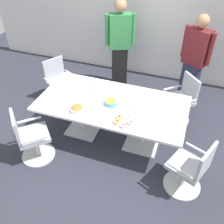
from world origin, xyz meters
TOP-DOWN VIEW (x-y plane):
  - ground_plane at (0.00, 0.00)m, footprint 10.00×10.00m
  - back_wall at (0.00, 2.40)m, footprint 8.00×0.10m
  - conference_table at (0.00, 0.00)m, footprint 2.40×1.20m
  - office_chair_0 at (1.37, -0.65)m, footprint 0.71×0.71m
  - office_chair_1 at (1.03, 0.87)m, footprint 0.76×0.76m
  - office_chair_2 at (-1.37, 0.66)m, footprint 0.73×0.73m
  - office_chair_3 at (-1.03, -0.88)m, footprint 0.76×0.76m
  - person_standing_0 at (-0.43, 1.69)m, footprint 0.59×0.38m
  - person_standing_1 at (1.11, 1.57)m, footprint 0.58×0.39m
  - snack_bowl_chips_yellow at (0.00, -0.05)m, footprint 0.20×0.20m
  - snack_bowl_pretzels at (-0.43, -0.39)m, footprint 0.21×0.21m
  - donut_platter at (0.32, -0.40)m, footprint 0.31×0.31m
  - plate_stack at (0.44, -0.03)m, footprint 0.23×0.23m
  - napkin_pile at (-0.29, 0.34)m, footprint 0.19×0.19m

SIDE VIEW (x-z plane):
  - ground_plane at x=0.00m, z-range -0.01..0.00m
  - office_chair_0 at x=1.37m, z-range -0.05..0.86m
  - office_chair_1 at x=1.03m, z-range -0.05..0.86m
  - office_chair_2 at x=-1.37m, z-range -0.05..0.86m
  - office_chair_3 at x=-1.03m, z-range -0.05..0.86m
  - conference_table at x=0.00m, z-range 0.25..1.00m
  - plate_stack at x=0.44m, z-range 0.75..0.78m
  - donut_platter at x=0.32m, z-range 0.75..0.79m
  - napkin_pile at x=-0.29m, z-range 0.75..0.83m
  - snack_bowl_pretzels at x=-0.43m, z-range 0.75..0.85m
  - snack_bowl_chips_yellow at x=0.00m, z-range 0.75..0.85m
  - person_standing_1 at x=1.11m, z-range 0.04..1.84m
  - person_standing_0 at x=-0.43m, z-range 0.05..1.92m
  - back_wall at x=0.00m, z-range 0.00..2.80m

